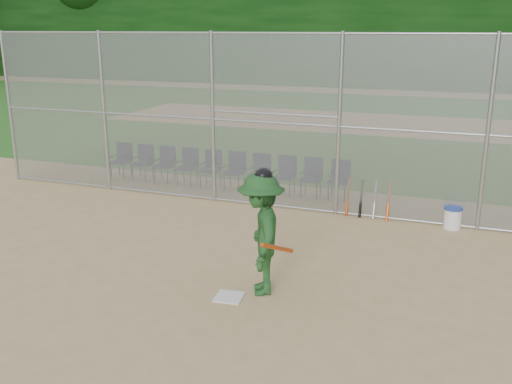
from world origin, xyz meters
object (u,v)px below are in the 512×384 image
(home_plate, at_px, (229,297))
(chair_0, at_px, (121,161))
(batter_at_plate, at_px, (261,233))
(water_cooler, at_px, (453,218))

(home_plate, height_order, chair_0, chair_0)
(batter_at_plate, relative_size, water_cooler, 4.34)
(batter_at_plate, xyz_separation_m, water_cooler, (2.76, 4.20, -0.75))
(chair_0, bearing_deg, water_cooler, -7.82)
(home_plate, bearing_deg, water_cooler, 55.37)
(batter_at_plate, height_order, water_cooler, batter_at_plate)
(home_plate, distance_m, batter_at_plate, 1.12)
(home_plate, xyz_separation_m, batter_at_plate, (0.39, 0.38, 0.98))
(home_plate, distance_m, chair_0, 8.15)
(home_plate, height_order, water_cooler, water_cooler)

